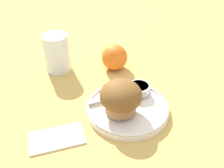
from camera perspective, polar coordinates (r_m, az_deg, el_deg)
name	(u,v)px	position (r m, az deg, el deg)	size (l,w,h in m)	color
ground_plane	(128,111)	(0.61, 3.58, -6.17)	(3.00, 3.00, 0.00)	tan
plate	(128,107)	(0.61, 3.63, -5.38)	(0.20, 0.20, 0.02)	silver
muffin	(121,98)	(0.56, 2.03, -3.11)	(0.10, 0.10, 0.08)	#9E7047
cream_ramekin	(139,88)	(0.63, 6.20, -0.98)	(0.05, 0.05, 0.02)	silver
berry_pair	(130,92)	(0.63, 4.03, -1.80)	(0.02, 0.01, 0.01)	maroon
butter_knife	(119,95)	(0.62, 1.72, -2.53)	(0.17, 0.03, 0.00)	silver
orange_fruit	(115,57)	(0.75, 0.60, 6.14)	(0.08, 0.08, 0.08)	orange
juice_glass	(57,53)	(0.75, -12.51, 6.97)	(0.08, 0.08, 0.11)	silver
folded_napkin	(57,137)	(0.56, -12.56, -11.85)	(0.12, 0.06, 0.01)	white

